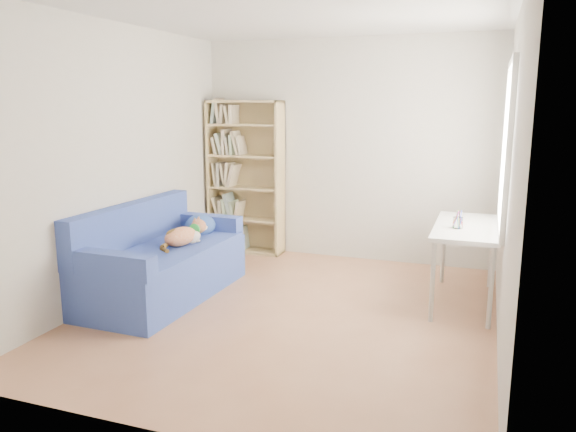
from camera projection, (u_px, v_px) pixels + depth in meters
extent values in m
plane|color=#9F6847|center=(290.00, 313.00, 5.04)|extent=(4.00, 4.00, 0.00)
cube|color=silver|center=(347.00, 151.00, 6.63)|extent=(3.50, 0.04, 2.60)
cube|color=silver|center=(163.00, 212.00, 2.94)|extent=(3.50, 0.04, 2.60)
cube|color=silver|center=(118.00, 162.00, 5.36)|extent=(0.04, 4.00, 2.60)
cube|color=silver|center=(510.00, 179.00, 4.20)|extent=(0.04, 4.00, 2.60)
cube|color=white|center=(290.00, 9.00, 4.52)|extent=(3.50, 4.00, 0.04)
cube|color=white|center=(509.00, 146.00, 4.72)|extent=(0.01, 1.20, 1.30)
cube|color=navy|center=(164.00, 274.00, 5.44)|extent=(0.90, 1.84, 0.46)
cube|color=navy|center=(131.00, 226.00, 5.47)|extent=(0.20, 1.83, 0.45)
cube|color=navy|center=(204.00, 224.00, 6.14)|extent=(0.86, 0.18, 0.20)
cube|color=navy|center=(108.00, 264.00, 4.61)|extent=(0.86, 0.18, 0.20)
cube|color=navy|center=(165.00, 249.00, 5.38)|extent=(0.88, 1.70, 0.05)
ellipsoid|color=#3254A1|center=(200.00, 225.00, 5.96)|extent=(0.31, 0.35, 0.24)
ellipsoid|color=#A93D13|center=(181.00, 237.00, 5.42)|extent=(0.25, 0.44, 0.17)
ellipsoid|color=silver|center=(193.00, 236.00, 5.52)|extent=(0.14, 0.19, 0.11)
ellipsoid|color=#36240E|center=(175.00, 233.00, 5.37)|extent=(0.15, 0.22, 0.08)
sphere|color=#A93D13|center=(198.00, 226.00, 5.69)|extent=(0.15, 0.15, 0.15)
cone|color=#A93D13|center=(197.00, 218.00, 5.71)|extent=(0.06, 0.07, 0.07)
cone|color=#A93D13|center=(194.00, 220.00, 5.65)|extent=(0.06, 0.07, 0.07)
cylinder|color=green|center=(194.00, 230.00, 5.62)|extent=(0.12, 0.05, 0.12)
cylinder|color=#36240E|center=(165.00, 246.00, 5.21)|extent=(0.09, 0.17, 0.06)
cube|color=tan|center=(213.00, 176.00, 7.11)|extent=(0.03, 0.29, 1.88)
cube|color=tan|center=(280.00, 179.00, 6.80)|extent=(0.03, 0.29, 1.88)
cube|color=tan|center=(244.00, 102.00, 6.77)|extent=(0.94, 0.29, 0.03)
cube|color=tan|center=(247.00, 250.00, 7.14)|extent=(0.94, 0.29, 0.03)
cube|color=tan|center=(250.00, 176.00, 7.08)|extent=(0.94, 0.02, 1.88)
cube|color=silver|center=(467.00, 227.00, 5.17)|extent=(0.57, 1.25, 0.04)
cylinder|color=silver|center=(491.00, 254.00, 5.69)|extent=(0.04, 0.04, 0.71)
cylinder|color=silver|center=(491.00, 288.00, 4.63)|extent=(0.04, 0.04, 0.71)
cylinder|color=silver|center=(443.00, 249.00, 5.85)|extent=(0.04, 0.04, 0.71)
cylinder|color=silver|center=(432.00, 282.00, 4.79)|extent=(0.04, 0.04, 0.71)
cylinder|color=white|center=(458.00, 223.00, 5.03)|extent=(0.09, 0.09, 0.10)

